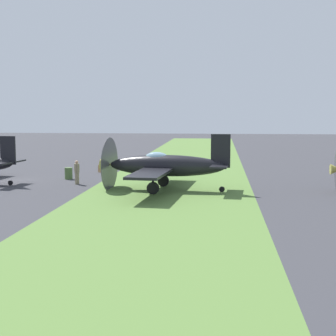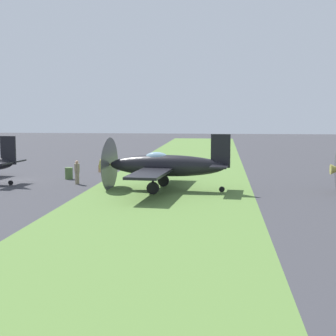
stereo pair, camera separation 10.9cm
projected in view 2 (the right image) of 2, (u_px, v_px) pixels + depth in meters
The scene contains 6 objects.
ground_plane at pixel (10, 182), 37.25m from camera, with size 160.00×160.00×0.00m, color #38383D.
grass_verge at pixel (174, 184), 35.94m from camera, with size 120.00×11.00×0.01m, color #567A38.
airplane_wingman at pixel (164, 166), 33.10m from camera, with size 11.16×8.83×3.96m.
ground_crew_chief at pixel (77, 172), 35.93m from camera, with size 0.55×0.39×1.73m.
fuel_drum at pixel (69, 173), 38.66m from camera, with size 0.60×0.60×0.90m, color #476633.
supply_crate at pixel (105, 169), 42.98m from camera, with size 0.90×0.90×0.64m, color olive.
Camera 2 is at (-35.41, -15.73, 5.30)m, focal length 53.22 mm.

